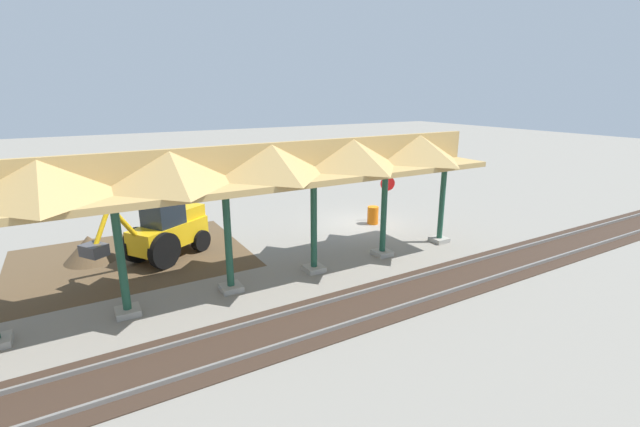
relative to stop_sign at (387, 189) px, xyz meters
name	(u,v)px	position (x,y,z in m)	size (l,w,h in m)	color
ground_plane	(362,223)	(1.43, -0.14, -1.69)	(120.00, 120.00, 0.00)	gray
dirt_work_zone	(132,258)	(12.37, -0.94, -1.68)	(8.86, 7.00, 0.01)	brown
platform_canopy	(224,169)	(9.85, 3.93, 2.48)	(20.63, 3.20, 4.90)	#9E998E
rail_tracks	(477,272)	(1.43, 7.14, -1.66)	(60.00, 2.58, 0.15)	slate
stop_sign	(387,189)	(0.00, 0.00, 0.00)	(0.71, 0.33, 2.34)	gray
backhoe	(166,228)	(11.06, -0.26, -0.42)	(4.96, 3.80, 2.82)	#EAB214
dirt_mound	(91,260)	(13.80, -1.54, -1.69)	(3.94, 3.94, 2.06)	brown
traffic_barrel	(373,215)	(1.02, 0.18, -1.24)	(0.56, 0.56, 0.90)	orange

